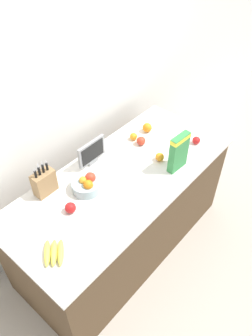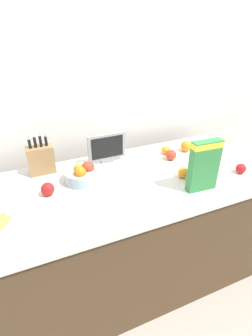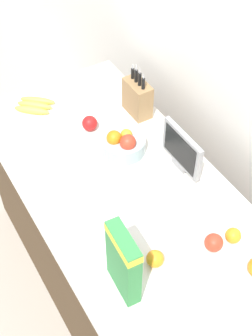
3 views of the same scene
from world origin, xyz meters
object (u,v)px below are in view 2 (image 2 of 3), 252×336
object	(u,v)px
fruit_bowl	(82,174)
apple_by_knife_block	(241,169)
small_monitor	(107,148)
orange_mid_left	(166,150)
apple_middle	(48,189)
apple_rightmost	(171,155)
orange_by_cereal	(183,172)
orange_front_left	(186,146)
knife_block	(41,159)
cereal_box	(204,164)

from	to	relation	value
fruit_bowl	apple_by_knife_block	bearing A→B (deg)	-17.97
small_monitor	orange_mid_left	world-z (taller)	small_monitor
fruit_bowl	apple_middle	distance (m)	0.24
apple_rightmost	orange_by_cereal	world-z (taller)	apple_rightmost
apple_rightmost	orange_front_left	world-z (taller)	orange_front_left
knife_block	orange_mid_left	xyz separation A→B (m)	(0.92, -0.09, -0.07)
knife_block	fruit_bowl	xyz separation A→B (m)	(0.22, -0.22, -0.05)
orange_mid_left	apple_by_knife_block	bearing A→B (deg)	-54.91
knife_block	orange_front_left	distance (m)	1.11
orange_by_cereal	orange_mid_left	world-z (taller)	orange_by_cereal
knife_block	apple_by_knife_block	size ratio (longest dim) A/B	4.28
apple_middle	apple_by_knife_block	xyz separation A→B (m)	(1.25, -0.26, -0.01)
cereal_box	fruit_bowl	xyz separation A→B (m)	(-0.65, 0.38, -0.13)
apple_middle	apple_by_knife_block	distance (m)	1.28
fruit_bowl	orange_by_cereal	bearing A→B (deg)	-19.31
small_monitor	orange_front_left	world-z (taller)	small_monitor
cereal_box	apple_middle	xyz separation A→B (m)	(-0.88, 0.31, -0.14)
knife_block	orange_by_cereal	bearing A→B (deg)	-27.27
orange_mid_left	orange_front_left	world-z (taller)	orange_front_left
cereal_box	apple_rightmost	distance (m)	0.43
cereal_box	apple_by_knife_block	xyz separation A→B (m)	(0.37, 0.05, -0.14)
small_monitor	apple_by_knife_block	bearing A→B (deg)	-33.08
fruit_bowl	orange_front_left	world-z (taller)	fruit_bowl
knife_block	small_monitor	xyz separation A→B (m)	(0.46, -0.04, 0.02)
apple_rightmost	orange_by_cereal	distance (m)	0.26
knife_block	apple_by_knife_block	xyz separation A→B (m)	(1.25, -0.55, -0.07)
apple_middle	orange_mid_left	xyz separation A→B (m)	(0.93, 0.19, -0.01)
apple_rightmost	orange_by_cereal	xyz separation A→B (m)	(-0.06, -0.25, -0.00)
knife_block	orange_front_left	size ratio (longest dim) A/B	3.41
apple_rightmost	orange_mid_left	size ratio (longest dim) A/B	1.17
knife_block	apple_rightmost	bearing A→B (deg)	-11.70
knife_block	apple_by_knife_block	bearing A→B (deg)	-23.85
small_monitor	fruit_bowl	distance (m)	0.31
apple_rightmost	apple_middle	world-z (taller)	apple_middle
fruit_bowl	orange_front_left	xyz separation A→B (m)	(0.88, 0.11, -0.01)
knife_block	small_monitor	distance (m)	0.46
small_monitor	apple_middle	world-z (taller)	small_monitor
cereal_box	apple_rightmost	bearing A→B (deg)	88.03
apple_by_knife_block	small_monitor	bearing A→B (deg)	146.92
apple_rightmost	orange_front_left	bearing A→B (deg)	22.71
apple_middle	orange_by_cereal	distance (m)	0.88
cereal_box	apple_rightmost	size ratio (longest dim) A/B	4.08
orange_front_left	orange_by_cereal	bearing A→B (deg)	-126.98
cereal_box	orange_front_left	size ratio (longest dim) A/B	3.73
knife_block	orange_front_left	world-z (taller)	knife_block
fruit_bowl	orange_by_cereal	xyz separation A→B (m)	(0.63, -0.22, -0.02)
apple_rightmost	apple_by_knife_block	world-z (taller)	apple_rightmost
apple_rightmost	orange_by_cereal	size ratio (longest dim) A/B	1.08
fruit_bowl	orange_mid_left	distance (m)	0.72
cereal_box	apple_by_knife_block	bearing A→B (deg)	11.10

